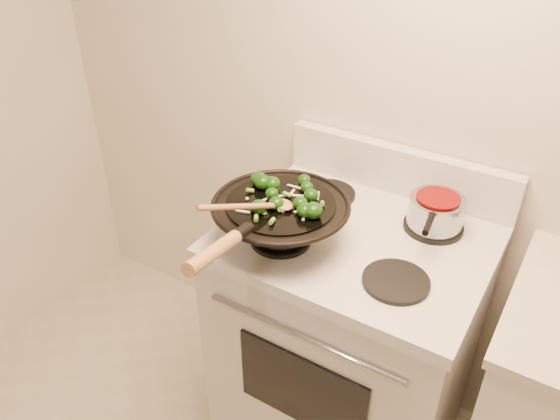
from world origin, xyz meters
The scene contains 5 objects.
stove centered at (-0.22, 1.17, 0.47)m, with size 0.78×0.67×1.08m.
wok centered at (-0.40, 1.02, 1.00)m, with size 0.40×0.66×0.23m.
stirfry centered at (-0.40, 1.04, 1.07)m, with size 0.27×0.26×0.05m.
wooden_spoon centered at (-0.41, 0.93, 1.09)m, with size 0.15×0.28×0.10m.
saucepan centered at (-0.04, 1.32, 0.98)m, with size 0.17×0.27×0.10m.
Camera 1 is at (0.28, -0.08, 1.88)m, focal length 35.00 mm.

